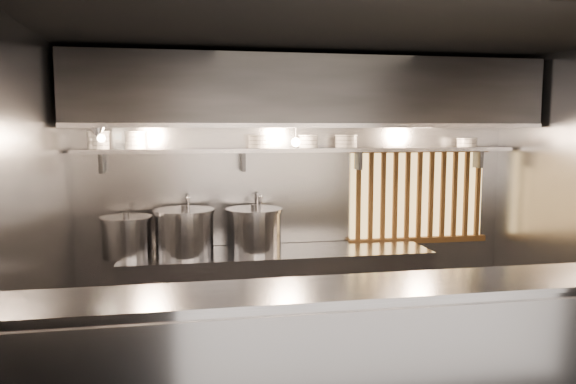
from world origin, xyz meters
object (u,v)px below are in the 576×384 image
object	(u,v)px
pendant_bulb	(296,142)
stock_pot_right	(254,230)
stock_pot_left	(127,236)
stock_pot_mid	(185,232)
heat_lamp	(98,132)

from	to	relation	value
pendant_bulb	stock_pot_right	xyz separation A→B (m)	(-0.42, -0.04, -0.85)
stock_pot_left	stock_pot_right	world-z (taller)	stock_pot_right
stock_pot_right	stock_pot_mid	bearing A→B (deg)	-176.93
heat_lamp	pendant_bulb	bearing A→B (deg)	11.00
pendant_bulb	stock_pot_mid	world-z (taller)	pendant_bulb
stock_pot_mid	stock_pot_left	bearing A→B (deg)	176.19
heat_lamp	stock_pot_right	world-z (taller)	heat_lamp
heat_lamp	stock_pot_mid	world-z (taller)	heat_lamp
heat_lamp	stock_pot_mid	bearing A→B (deg)	21.14
pendant_bulb	stock_pot_left	distance (m)	1.84
heat_lamp	pendant_bulb	world-z (taller)	heat_lamp
stock_pot_left	stock_pot_right	bearing A→B (deg)	0.02
stock_pot_mid	stock_pot_right	size ratio (longest dim) A/B	0.89
stock_pot_mid	stock_pot_right	distance (m)	0.67
heat_lamp	pendant_bulb	distance (m)	1.83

